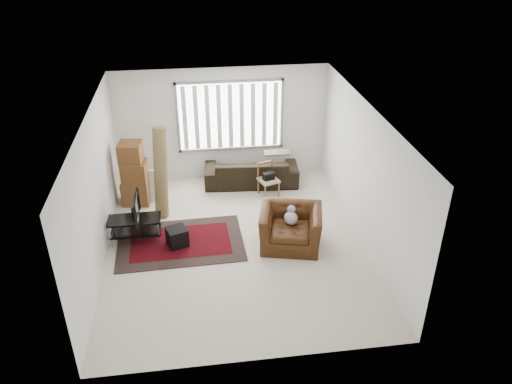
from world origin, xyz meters
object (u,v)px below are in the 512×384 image
Objects in this scene: moving_boxes at (134,176)px; sofa at (251,167)px; armchair at (291,225)px; side_chair at (268,178)px; tv_stand at (135,225)px.

moving_boxes reaches higher than sofa.
sofa is at bearing 11.47° from moving_boxes.
sofa is 1.60× the size of armchair.
sofa is 2.85× the size of side_chair.
side_chair is at bearing 121.26° from sofa.
moving_boxes reaches higher than armchair.
armchair reaches higher than side_chair.
side_chair is at bearing -1.43° from moving_boxes.
moving_boxes is at bearing 93.25° from tv_stand.
moving_boxes is 2.73m from sofa.
moving_boxes is 2.98m from side_chair.
sofa is 0.69m from side_chair.
moving_boxes is 1.85× the size of side_chair.
side_chair is at bearing 107.06° from armchair.
moving_boxes reaches higher than side_chair.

